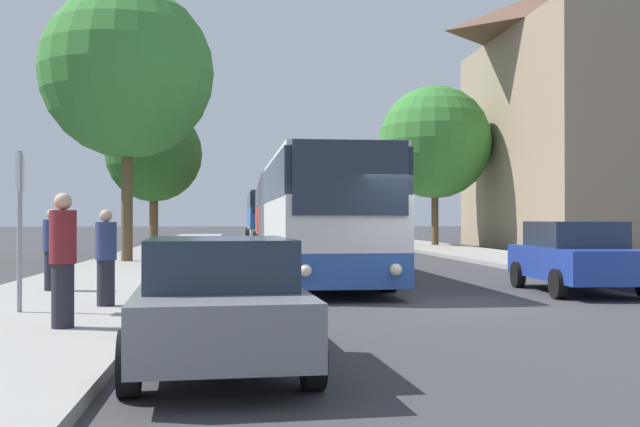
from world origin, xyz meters
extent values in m
plane|color=#38383A|center=(0.00, 0.00, 0.00)|extent=(300.00, 300.00, 0.00)
cube|color=gray|center=(-7.00, 0.00, 0.07)|extent=(4.00, 120.00, 0.15)
cube|color=gray|center=(18.87, 25.42, 5.95)|extent=(15.99, 15.47, 11.91)
cube|color=#2D519E|center=(-1.59, 5.88, 0.62)|extent=(2.62, 11.87, 0.70)
cube|color=silver|center=(-1.59, 5.88, 1.54)|extent=(2.62, 11.87, 1.13)
cube|color=#232D3D|center=(-1.59, 5.88, 2.58)|extent=(2.64, 11.63, 0.95)
cube|color=silver|center=(-1.59, 5.88, 3.12)|extent=(2.57, 11.63, 0.12)
cube|color=#232D3D|center=(-1.53, -0.07, 2.43)|extent=(2.25, 0.08, 1.45)
sphere|color=#F4EAC1|center=(-2.41, -0.10, 0.66)|extent=(0.24, 0.24, 0.24)
sphere|color=#F4EAC1|center=(-0.66, -0.08, 0.66)|extent=(0.24, 0.24, 0.24)
cylinder|color=black|center=(-2.81, 2.31, 0.50)|extent=(0.31, 1.00, 1.00)
cylinder|color=black|center=(-0.31, 2.34, 0.50)|extent=(0.31, 1.00, 1.00)
cylinder|color=black|center=(-2.88, 9.42, 0.50)|extent=(0.31, 1.00, 1.00)
cylinder|color=black|center=(-0.38, 9.45, 0.50)|extent=(0.31, 1.00, 1.00)
cube|color=gray|center=(-1.43, 21.50, 0.62)|extent=(2.71, 11.37, 0.70)
cube|color=red|center=(-1.43, 21.50, 1.59)|extent=(2.71, 11.37, 1.23)
cube|color=#232D3D|center=(-1.43, 21.50, 2.68)|extent=(2.73, 11.14, 0.95)
cube|color=red|center=(-1.43, 21.50, 3.21)|extent=(2.65, 11.14, 0.12)
cube|color=#232D3D|center=(-1.50, 15.80, 2.53)|extent=(2.31, 0.09, 1.45)
sphere|color=#F4EAC1|center=(-2.40, 15.79, 0.66)|extent=(0.24, 0.24, 0.24)
sphere|color=#F4EAC1|center=(-0.60, 15.77, 0.66)|extent=(0.24, 0.24, 0.24)
cylinder|color=black|center=(-2.76, 18.11, 0.50)|extent=(0.31, 1.00, 1.00)
cylinder|color=black|center=(-0.19, 18.08, 0.50)|extent=(0.31, 1.00, 1.00)
cylinder|color=black|center=(-2.67, 24.91, 0.50)|extent=(0.31, 1.00, 1.00)
cylinder|color=black|center=(-0.10, 24.88, 0.50)|extent=(0.31, 1.00, 1.00)
cube|color=silver|center=(-1.57, 36.95, 0.62)|extent=(2.62, 10.25, 0.70)
cube|color=#285BA8|center=(-1.57, 36.95, 1.67)|extent=(2.62, 10.25, 1.40)
cube|color=#232D3D|center=(-1.57, 36.95, 2.85)|extent=(2.64, 10.05, 0.95)
cube|color=#285BA8|center=(-1.57, 36.95, 3.38)|extent=(2.56, 10.05, 0.12)
cube|color=#232D3D|center=(-1.55, 31.80, 2.70)|extent=(2.31, 0.07, 1.45)
sphere|color=#F4EAC1|center=(-2.44, 31.78, 0.66)|extent=(0.24, 0.24, 0.24)
sphere|color=#F4EAC1|center=(-0.65, 31.79, 0.66)|extent=(0.24, 0.24, 0.24)
cylinder|color=black|center=(-2.84, 33.87, 0.50)|extent=(0.31, 1.00, 1.00)
cylinder|color=black|center=(-0.28, 33.89, 0.50)|extent=(0.31, 1.00, 1.00)
cylinder|color=black|center=(-2.87, 40.01, 0.50)|extent=(0.31, 1.00, 1.00)
cylinder|color=black|center=(-0.31, 40.03, 0.50)|extent=(0.31, 1.00, 1.00)
cube|color=slate|center=(-3.92, -5.83, 0.61)|extent=(1.95, 4.35, 0.61)
cube|color=#232D3D|center=(-3.91, -6.00, 1.17)|extent=(1.63, 2.30, 0.52)
cylinder|color=black|center=(-4.85, -4.56, 0.31)|extent=(0.24, 0.63, 0.62)
cylinder|color=black|center=(-3.14, -4.46, 0.31)|extent=(0.24, 0.63, 0.62)
cylinder|color=black|center=(-4.70, -7.20, 0.31)|extent=(0.24, 0.63, 0.62)
cylinder|color=black|center=(-2.99, -7.10, 0.31)|extent=(0.24, 0.63, 0.62)
cube|color=#233D9E|center=(3.82, 1.65, 0.66)|extent=(2.09, 4.26, 0.70)
cube|color=#232D3D|center=(3.83, 1.81, 1.30)|extent=(1.75, 2.25, 0.57)
cylinder|color=black|center=(2.82, 0.41, 0.31)|extent=(0.24, 0.63, 0.62)
cylinder|color=black|center=(4.82, 2.88, 0.31)|extent=(0.24, 0.63, 0.62)
cylinder|color=black|center=(2.97, 2.99, 0.31)|extent=(0.24, 0.63, 0.62)
cylinder|color=gray|center=(-7.16, -1.81, 1.44)|extent=(0.08, 0.08, 2.58)
cube|color=silver|center=(-7.16, -1.81, 2.38)|extent=(0.03, 0.45, 0.60)
cylinder|color=#23232D|center=(-5.94, -1.09, 0.54)|extent=(0.30, 0.30, 0.78)
cylinder|color=navy|center=(-5.94, -1.09, 1.26)|extent=(0.36, 0.36, 0.65)
sphere|color=tan|center=(-5.94, -1.09, 1.69)|extent=(0.21, 0.21, 0.21)
cylinder|color=#23232D|center=(-6.07, -3.68, 0.59)|extent=(0.30, 0.30, 0.88)
cylinder|color=maroon|center=(-6.07, -3.68, 1.39)|extent=(0.36, 0.36, 0.73)
sphere|color=tan|center=(-6.07, -3.68, 1.88)|extent=(0.24, 0.24, 0.24)
cylinder|color=#23232D|center=(-7.53, 1.85, 0.55)|extent=(0.30, 0.30, 0.81)
cylinder|color=navy|center=(-7.53, 1.85, 1.29)|extent=(0.36, 0.36, 0.67)
sphere|color=tan|center=(-7.53, 1.85, 1.74)|extent=(0.22, 0.22, 0.22)
cylinder|color=brown|center=(-7.55, 12.83, 2.36)|extent=(0.40, 0.40, 4.41)
sphere|color=#387F33|center=(-7.55, 12.83, 6.85)|extent=(6.10, 6.10, 6.10)
cylinder|color=brown|center=(-7.50, 20.98, 1.57)|extent=(0.40, 0.40, 2.84)
sphere|color=#286023|center=(-7.50, 20.98, 4.65)|extent=(4.43, 4.43, 4.43)
cylinder|color=brown|center=(7.65, 27.68, 1.89)|extent=(0.40, 0.40, 3.47)
sphere|color=#387F33|center=(7.65, 27.68, 6.05)|extent=(6.47, 6.47, 6.47)
camera|label=1|loc=(-3.73, -14.22, 1.64)|focal=42.00mm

